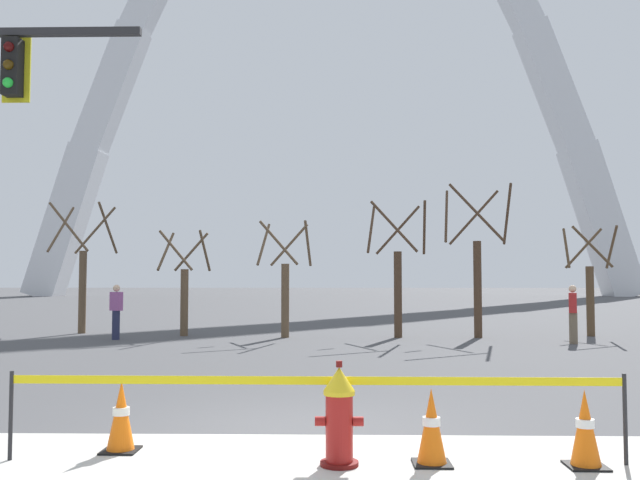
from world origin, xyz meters
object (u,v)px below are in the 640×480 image
at_px(monument_arch, 331,65).
at_px(fire_hydrant, 339,416).
at_px(traffic_cone_curb_edge, 432,427).
at_px(traffic_cone_mid_sidewalk, 121,417).
at_px(traffic_cone_by_hydrant, 585,429).
at_px(pedestrian_standing_center, 573,314).
at_px(pedestrian_walking_left, 116,311).

bearing_deg(monument_arch, fire_hydrant, -89.57).
bearing_deg(traffic_cone_curb_edge, traffic_cone_mid_sidewalk, 172.22).
bearing_deg(monument_arch, traffic_cone_mid_sidewalk, -91.66).
bearing_deg(traffic_cone_curb_edge, traffic_cone_by_hydrant, -2.09).
bearing_deg(fire_hydrant, pedestrian_standing_center, 62.19).
xyz_separation_m(monument_arch, pedestrian_walking_left, (-5.93, -48.48, -22.61)).
xyz_separation_m(traffic_cone_curb_edge, monument_arch, (-1.34, 61.59, 23.07)).
bearing_deg(traffic_cone_curb_edge, pedestrian_standing_center, 65.44).
height_order(fire_hydrant, traffic_cone_curb_edge, fire_hydrant).
distance_m(traffic_cone_by_hydrant, monument_arch, 65.87).
xyz_separation_m(traffic_cone_curb_edge, pedestrian_walking_left, (-7.27, 13.11, 0.46)).
distance_m(pedestrian_walking_left, pedestrian_standing_center, 12.85).
bearing_deg(pedestrian_walking_left, fire_hydrant, -64.08).
height_order(fire_hydrant, traffic_cone_mid_sidewalk, fire_hydrant).
relative_size(traffic_cone_by_hydrant, monument_arch, 0.01).
relative_size(traffic_cone_mid_sidewalk, pedestrian_walking_left, 0.46).
bearing_deg(traffic_cone_mid_sidewalk, pedestrian_walking_left, 108.17).
bearing_deg(traffic_cone_curb_edge, pedestrian_walking_left, 119.02).
distance_m(fire_hydrant, pedestrian_standing_center, 13.76).
xyz_separation_m(traffic_cone_mid_sidewalk, pedestrian_standing_center, (8.65, 11.70, 0.46)).
height_order(traffic_cone_by_hydrant, traffic_cone_curb_edge, same).
bearing_deg(traffic_cone_mid_sidewalk, pedestrian_standing_center, 53.52).
bearing_deg(pedestrian_walking_left, monument_arch, 83.02).
bearing_deg(traffic_cone_curb_edge, monument_arch, 91.25).
bearing_deg(fire_hydrant, traffic_cone_curb_edge, 3.05).
height_order(traffic_cone_mid_sidewalk, monument_arch, monument_arch).
xyz_separation_m(traffic_cone_mid_sidewalk, monument_arch, (1.77, 61.16, 23.07)).
distance_m(traffic_cone_curb_edge, pedestrian_standing_center, 13.34).
bearing_deg(traffic_cone_mid_sidewalk, traffic_cone_by_hydrant, -6.00).
height_order(traffic_cone_by_hydrant, pedestrian_standing_center, pedestrian_standing_center).
xyz_separation_m(traffic_cone_by_hydrant, pedestrian_standing_center, (4.11, 12.18, 0.46)).
relative_size(traffic_cone_mid_sidewalk, traffic_cone_curb_edge, 1.00).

